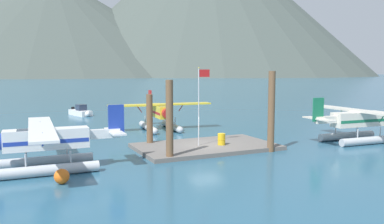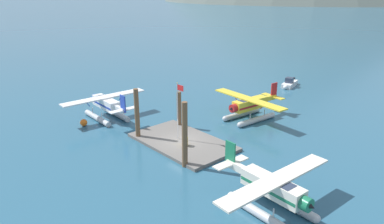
{
  "view_description": "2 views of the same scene",
  "coord_description": "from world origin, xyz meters",
  "px_view_note": "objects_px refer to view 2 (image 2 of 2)",
  "views": [
    {
      "loc": [
        -13.34,
        -26.33,
        5.95
      ],
      "look_at": [
        -0.03,
        2.48,
        2.6
      ],
      "focal_mm": 36.35,
      "sensor_mm": 36.0,
      "label": 1
    },
    {
      "loc": [
        24.85,
        -21.17,
        14.81
      ],
      "look_at": [
        -1.31,
        2.5,
        2.44
      ],
      "focal_mm": 32.94,
      "sensor_mm": 36.0,
      "label": 2
    }
  ],
  "objects_px": {
    "flagpole": "(178,105)",
    "mooring_buoy": "(84,123)",
    "seaplane_cream_stbd_aft": "(272,191)",
    "boat_white_open_north": "(289,84)",
    "seaplane_yellow_bow_centre": "(250,107)",
    "seaplane_white_port_aft": "(106,106)",
    "fuel_drum": "(185,141)"
  },
  "relations": [
    {
      "from": "flagpole",
      "to": "seaplane_cream_stbd_aft",
      "type": "xyz_separation_m",
      "value": [
        13.4,
        -2.81,
        -2.42
      ]
    },
    {
      "from": "fuel_drum",
      "to": "mooring_buoy",
      "type": "distance_m",
      "value": 13.11
    },
    {
      "from": "flagpole",
      "to": "seaplane_yellow_bow_centre",
      "type": "xyz_separation_m",
      "value": [
        0.6,
        10.52,
        -2.42
      ]
    },
    {
      "from": "fuel_drum",
      "to": "seaplane_white_port_aft",
      "type": "xyz_separation_m",
      "value": [
        -12.72,
        -1.43,
        0.84
      ]
    },
    {
      "from": "mooring_buoy",
      "to": "seaplane_yellow_bow_centre",
      "type": "height_order",
      "value": "seaplane_yellow_bow_centre"
    },
    {
      "from": "seaplane_cream_stbd_aft",
      "to": "boat_white_open_north",
      "type": "xyz_separation_m",
      "value": [
        -18.07,
        29.87,
        -1.09
      ]
    },
    {
      "from": "seaplane_white_port_aft",
      "to": "seaplane_yellow_bow_centre",
      "type": "bearing_deg",
      "value": 46.74
    },
    {
      "from": "seaplane_yellow_bow_centre",
      "to": "seaplane_cream_stbd_aft",
      "type": "height_order",
      "value": "same"
    },
    {
      "from": "flagpole",
      "to": "mooring_buoy",
      "type": "relative_size",
      "value": 7.35
    },
    {
      "from": "flagpole",
      "to": "seaplane_cream_stbd_aft",
      "type": "bearing_deg",
      "value": -11.83
    },
    {
      "from": "seaplane_yellow_bow_centre",
      "to": "seaplane_cream_stbd_aft",
      "type": "relative_size",
      "value": 1.0
    },
    {
      "from": "mooring_buoy",
      "to": "seaplane_cream_stbd_aft",
      "type": "height_order",
      "value": "seaplane_cream_stbd_aft"
    },
    {
      "from": "mooring_buoy",
      "to": "seaplane_white_port_aft",
      "type": "xyz_separation_m",
      "value": [
        -0.47,
        3.22,
        1.17
      ]
    },
    {
      "from": "seaplane_cream_stbd_aft",
      "to": "seaplane_yellow_bow_centre",
      "type": "bearing_deg",
      "value": 133.85
    },
    {
      "from": "flagpole",
      "to": "mooring_buoy",
      "type": "xyz_separation_m",
      "value": [
        -10.68,
        -5.18,
        -3.6
      ]
    },
    {
      "from": "fuel_drum",
      "to": "seaplane_yellow_bow_centre",
      "type": "height_order",
      "value": "seaplane_yellow_bow_centre"
    },
    {
      "from": "flagpole",
      "to": "boat_white_open_north",
      "type": "height_order",
      "value": "flagpole"
    },
    {
      "from": "mooring_buoy",
      "to": "seaplane_white_port_aft",
      "type": "distance_m",
      "value": 3.46
    },
    {
      "from": "fuel_drum",
      "to": "seaplane_yellow_bow_centre",
      "type": "distance_m",
      "value": 11.13
    },
    {
      "from": "seaplane_yellow_bow_centre",
      "to": "mooring_buoy",
      "type": "bearing_deg",
      "value": -125.69
    },
    {
      "from": "seaplane_yellow_bow_centre",
      "to": "seaplane_white_port_aft",
      "type": "relative_size",
      "value": 1.0
    },
    {
      "from": "boat_white_open_north",
      "to": "seaplane_yellow_bow_centre",
      "type": "bearing_deg",
      "value": -72.35
    },
    {
      "from": "seaplane_white_port_aft",
      "to": "seaplane_cream_stbd_aft",
      "type": "bearing_deg",
      "value": -1.98
    },
    {
      "from": "seaplane_yellow_bow_centre",
      "to": "seaplane_cream_stbd_aft",
      "type": "distance_m",
      "value": 18.49
    },
    {
      "from": "fuel_drum",
      "to": "flagpole",
      "type": "bearing_deg",
      "value": 161.28
    },
    {
      "from": "seaplane_yellow_bow_centre",
      "to": "boat_white_open_north",
      "type": "height_order",
      "value": "seaplane_yellow_bow_centre"
    },
    {
      "from": "flagpole",
      "to": "mooring_buoy",
      "type": "height_order",
      "value": "flagpole"
    },
    {
      "from": "mooring_buoy",
      "to": "seaplane_yellow_bow_centre",
      "type": "xyz_separation_m",
      "value": [
        11.28,
        15.7,
        1.17
      ]
    },
    {
      "from": "seaplane_white_port_aft",
      "to": "fuel_drum",
      "type": "bearing_deg",
      "value": 6.42
    },
    {
      "from": "seaplane_cream_stbd_aft",
      "to": "boat_white_open_north",
      "type": "distance_m",
      "value": 34.93
    },
    {
      "from": "flagpole",
      "to": "seaplane_cream_stbd_aft",
      "type": "relative_size",
      "value": 0.57
    },
    {
      "from": "mooring_buoy",
      "to": "boat_white_open_north",
      "type": "height_order",
      "value": "boat_white_open_north"
    }
  ]
}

